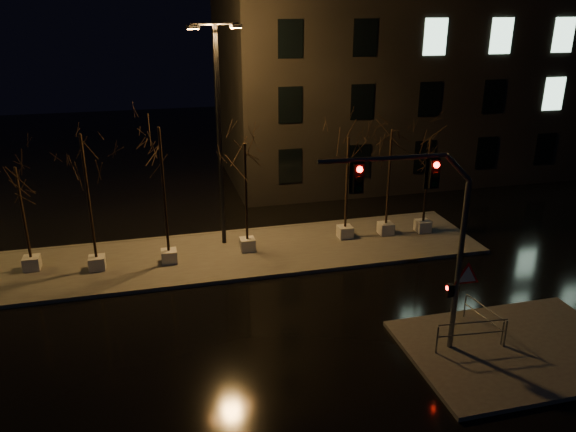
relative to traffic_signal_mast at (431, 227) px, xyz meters
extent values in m
plane|color=black|center=(-4.41, 2.88, -4.35)|extent=(90.00, 90.00, 0.00)
cube|color=#4D4A45|center=(-4.41, 8.88, -4.28)|extent=(22.00, 5.00, 0.15)
cube|color=#4D4A45|center=(3.09, -0.62, -4.28)|extent=(7.00, 5.00, 0.15)
cube|color=black|center=(9.59, 20.88, 3.15)|extent=(25.00, 12.00, 15.00)
cube|color=beige|center=(-12.87, 9.27, -3.93)|extent=(0.65, 0.65, 0.55)
cylinder|color=black|center=(-12.87, 9.27, -1.74)|extent=(0.11, 0.11, 3.82)
cube|color=beige|center=(-10.26, 8.62, -3.93)|extent=(0.65, 0.65, 0.55)
cylinder|color=black|center=(-10.26, 8.62, -1.09)|extent=(0.11, 0.11, 5.13)
cube|color=beige|center=(-7.33, 8.56, -3.93)|extent=(0.65, 0.65, 0.55)
cylinder|color=black|center=(-7.33, 8.56, -1.03)|extent=(0.11, 0.11, 5.24)
cube|color=beige|center=(-3.89, 8.99, -3.93)|extent=(0.65, 0.65, 0.55)
cylinder|color=black|center=(-3.89, 8.99, -1.50)|extent=(0.11, 0.11, 4.30)
cube|color=beige|center=(0.82, 9.31, -3.93)|extent=(0.65, 0.65, 0.55)
cylinder|color=black|center=(0.82, 9.31, -1.54)|extent=(0.11, 0.11, 4.22)
cube|color=beige|center=(2.84, 9.24, -3.93)|extent=(0.65, 0.65, 0.55)
cylinder|color=black|center=(2.84, 9.24, -1.41)|extent=(0.11, 0.11, 4.49)
cube|color=beige|center=(4.71, 9.11, -3.93)|extent=(0.65, 0.65, 0.55)
cylinder|color=black|center=(4.71, 9.11, -1.65)|extent=(0.11, 0.11, 4.00)
cylinder|color=#595C60|center=(1.04, -0.05, -1.42)|extent=(0.17, 0.17, 5.56)
cylinder|color=#595C60|center=(-1.59, 0.08, 2.13)|extent=(3.71, 0.31, 0.13)
cube|color=black|center=(-0.07, 0.01, 1.62)|extent=(0.29, 0.22, 0.83)
cube|color=black|center=(-2.29, 0.11, 1.62)|extent=(0.29, 0.22, 0.83)
cube|color=black|center=(0.83, -0.04, -2.17)|extent=(0.21, 0.18, 0.42)
cone|color=red|center=(1.31, -0.11, -1.70)|extent=(0.96, 0.07, 0.96)
sphere|color=#FF0C07|center=(1.04, -0.05, 1.90)|extent=(0.17, 0.17, 0.17)
cylinder|color=black|center=(-4.78, 10.07, 0.57)|extent=(0.19, 0.19, 9.54)
cylinder|color=black|center=(-4.78, 10.07, 5.34)|extent=(2.02, 0.77, 0.10)
cube|color=orange|center=(-5.68, 9.76, 5.20)|extent=(0.54, 0.41, 0.19)
cube|color=orange|center=(-3.88, 10.38, 5.20)|extent=(0.54, 0.41, 0.19)
cylinder|color=#595C60|center=(0.44, -0.26, -3.73)|extent=(0.05, 0.05, 0.94)
cylinder|color=#595C60|center=(2.72, -0.46, -3.73)|extent=(0.05, 0.05, 0.94)
cylinder|color=#595C60|center=(1.58, -0.36, -3.21)|extent=(2.29, 0.24, 0.04)
cylinder|color=#595C60|center=(1.58, -0.36, -3.63)|extent=(2.29, 0.24, 0.04)
cylinder|color=#595C60|center=(2.69, -0.35, -3.78)|extent=(0.05, 0.05, 0.84)
cylinder|color=#595C60|center=(2.45, 1.49, -3.78)|extent=(0.05, 0.05, 0.84)
cylinder|color=#595C60|center=(2.57, 0.57, -3.32)|extent=(0.28, 1.85, 0.04)
cylinder|color=#595C60|center=(2.57, 0.57, -3.69)|extent=(0.28, 1.85, 0.04)
camera|label=1|loc=(-7.74, -13.65, 6.05)|focal=35.00mm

